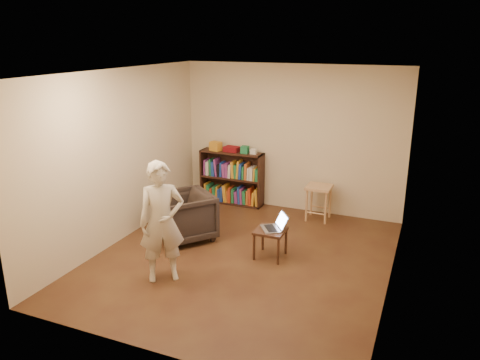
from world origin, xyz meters
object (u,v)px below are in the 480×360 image
at_px(stool, 319,192).
at_px(side_table, 270,234).
at_px(bookshelf, 232,181).
at_px(person, 162,222).
at_px(laptop, 275,225).
at_px(armchair, 185,216).

distance_m(stool, side_table, 1.72).
xyz_separation_m(bookshelf, stool, (1.71, -0.20, 0.05)).
bearing_deg(stool, person, -115.81).
bearing_deg(laptop, stool, 136.94).
bearing_deg(stool, laptop, -98.04).
relative_size(side_table, person, 0.27).
bearing_deg(bookshelf, stool, -6.67).
relative_size(stool, side_table, 1.44).
height_order(armchair, laptop, armchair).
bearing_deg(person, laptop, 8.63).
bearing_deg(stool, bookshelf, 173.33).
xyz_separation_m(stool, person, (-1.36, -2.81, 0.30)).
bearing_deg(bookshelf, person, -83.37).
xyz_separation_m(side_table, laptop, (0.05, 0.05, 0.13)).
bearing_deg(bookshelf, laptop, -51.31).
relative_size(stool, armchair, 0.74).
xyz_separation_m(stool, armchair, (-1.72, -1.60, -0.12)).
bearing_deg(laptop, side_table, -82.64).
height_order(bookshelf, laptop, bookshelf).
xyz_separation_m(stool, laptop, (-0.23, -1.64, -0.01)).
relative_size(side_table, laptop, 0.91).
height_order(side_table, person, person).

